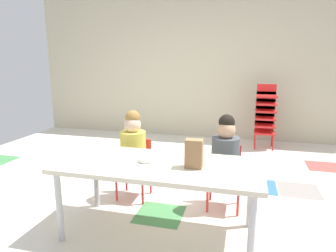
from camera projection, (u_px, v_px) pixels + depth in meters
The scene contains 9 objects.
ground_plane at pixel (172, 195), 3.19m from camera, with size 6.57×5.29×0.02m.
back_wall at pixel (207, 64), 5.41m from camera, with size 6.57×0.10×2.70m, color beige.
craft_table at pixel (159, 170), 2.35m from camera, with size 1.60×0.71×0.61m.
seated_child_near_camera at pixel (133, 146), 3.01m from camera, with size 0.32×0.32×0.92m.
seated_child_middle_seat at pixel (225, 153), 2.78m from camera, with size 0.32×0.31×0.92m.
kid_chair_red_stack at pixel (265, 113), 4.83m from camera, with size 0.32×0.30×1.04m.
paper_bag_brown at pixel (194, 154), 2.22m from camera, with size 0.13×0.09×0.22m, color #9E754C.
paper_plate_near_edge at pixel (145, 162), 2.35m from camera, with size 0.18×0.18×0.01m, color white.
donut_powdered_on_plate at pixel (145, 160), 2.34m from camera, with size 0.12×0.12×0.04m, color white.
Camera 1 is at (0.72, -2.88, 1.39)m, focal length 31.67 mm.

